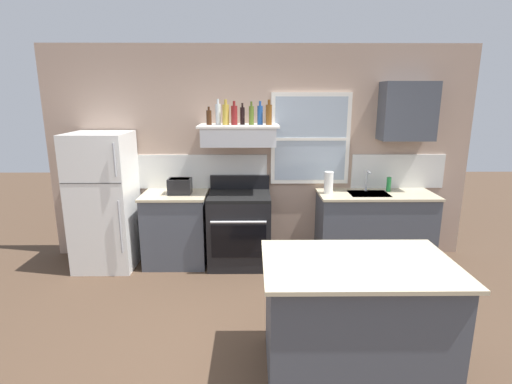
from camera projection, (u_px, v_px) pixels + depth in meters
The scene contains 21 objects.
ground_plane at pixel (263, 356), 3.24m from camera, with size 16.00×16.00×0.00m, color #4C3828.
back_wall at pixel (261, 154), 5.08m from camera, with size 5.40×0.11×2.70m.
refrigerator at pixel (104, 201), 4.81m from camera, with size 0.70×0.72×1.66m.
counter_left_of_stove at pixel (176, 228), 4.97m from camera, with size 0.79×0.63×0.91m.
toaster at pixel (180, 186), 4.83m from camera, with size 0.30×0.20×0.19m.
stove_range at pixel (240, 229), 4.94m from camera, with size 0.76×0.69×1.09m.
range_hood_shelf at pixel (239, 135), 4.75m from camera, with size 0.96×0.52×0.24m.
bottle_brown_stout at pixel (209, 117), 4.67m from camera, with size 0.06×0.06×0.21m.
bottle_clear_tall at pixel (218, 114), 4.73m from camera, with size 0.06×0.06×0.30m.
bottle_champagne_gold_foil at pixel (226, 114), 4.68m from camera, with size 0.08×0.08×0.30m.
bottle_red_label_wine at pixel (234, 115), 4.67m from camera, with size 0.07×0.07×0.28m.
bottle_balsamic_dark at pixel (242, 116), 4.72m from camera, with size 0.06×0.06×0.26m.
bottle_olive_oil_square at pixel (251, 115), 4.68m from camera, with size 0.06×0.06×0.27m.
bottle_blue_liqueur at pixel (260, 115), 4.71m from camera, with size 0.07×0.07×0.28m.
bottle_amber_wine at pixel (269, 114), 4.66m from camera, with size 0.07×0.07×0.29m.
counter_right_with_sink at pixel (374, 228), 4.99m from camera, with size 1.43×0.63×0.91m.
sink_faucet at pixel (367, 178), 4.94m from camera, with size 0.03×0.17×0.28m.
paper_towel_roll at pixel (329, 183), 4.85m from camera, with size 0.11×0.11×0.27m, color white.
dish_soap_bottle at pixel (389, 184), 4.96m from camera, with size 0.06×0.06×0.18m, color #268C3F.
kitchen_island at pixel (355, 317), 2.98m from camera, with size 1.40×0.90×0.91m.
upper_cabinet_right at pixel (407, 111), 4.79m from camera, with size 0.64×0.32×0.70m.
Camera 1 is at (-0.09, -2.83, 2.09)m, focal length 27.69 mm.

